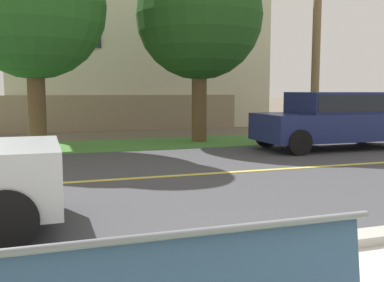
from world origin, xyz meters
name	(u,v)px	position (x,y,z in m)	size (l,w,h in m)	color
ground_plane	(144,164)	(0.00, 8.00, 0.00)	(140.00, 140.00, 0.00)	#665B4C
curb_edge	(272,250)	(0.00, 2.35, 0.06)	(44.00, 0.30, 0.11)	#ADA89E
street_asphalt	(162,177)	(0.00, 6.50, 0.00)	(52.00, 8.00, 0.01)	#424247
road_centre_line	(162,177)	(0.00, 6.50, 0.01)	(48.00, 0.14, 0.01)	#E0CC4C
far_verge_grass	(118,145)	(0.00, 11.52, 0.01)	(48.00, 2.80, 0.02)	#478438
car_navy_near	(334,117)	(5.48, 8.90, 0.85)	(4.30, 1.86, 1.54)	navy
shade_tree_left	(204,6)	(2.66, 11.55, 4.08)	(3.81, 3.81, 6.29)	brown
garden_wall	(77,113)	(-0.76, 16.32, 0.70)	(13.00, 0.36, 1.40)	gray
house_across_street	(133,41)	(2.08, 19.51, 3.85)	(11.70, 6.91, 7.60)	beige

